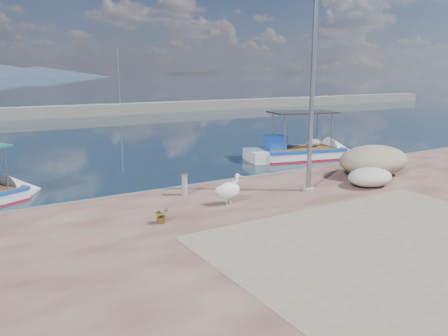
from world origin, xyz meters
TOP-DOWN VIEW (x-y plane):
  - ground at (0.00, 0.00)m, footprint 1400.00×1400.00m
  - quay_patch at (1.00, -3.00)m, footprint 9.00×7.00m
  - breakwater at (-0.00, 40.00)m, footprint 120.00×2.20m
  - boat_right at (7.96, 8.89)m, footprint 6.57×3.47m
  - pelican at (-0.76, 2.21)m, footprint 1.04×0.69m
  - lamp_post at (2.52, 2.19)m, footprint 0.44×0.96m
  - bollard_near at (-1.51, 3.91)m, footprint 0.25×0.25m
  - potted_plant at (-3.32, 1.68)m, footprint 0.51×0.47m
  - net_pile_d at (4.90, 1.47)m, footprint 1.81×1.36m
  - net_pile_c at (6.39, 2.60)m, footprint 3.14×2.24m

SIDE VIEW (x-z plane):
  - ground at x=0.00m, z-range 0.00..0.00m
  - boat_right at x=7.96m, z-range -1.27..1.74m
  - quay_patch at x=1.00m, z-range 0.50..0.51m
  - breakwater at x=0.00m, z-range -3.15..4.35m
  - potted_plant at x=-3.32m, z-range 0.50..0.95m
  - net_pile_d at x=4.90m, z-range 0.50..1.18m
  - bollard_near at x=-1.51m, z-range 0.53..1.31m
  - pelican at x=-0.76m, z-range 0.47..1.46m
  - net_pile_c at x=6.39m, z-range 0.50..1.73m
  - lamp_post at x=2.52m, z-range 0.30..7.30m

